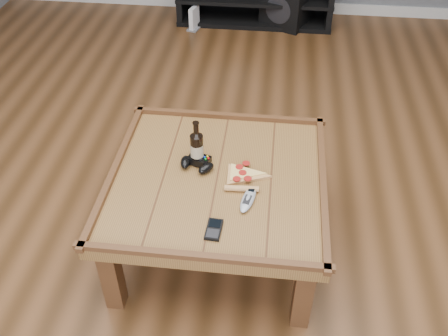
# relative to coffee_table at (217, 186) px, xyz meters

# --- Properties ---
(ground) EXTENTS (6.00, 6.00, 0.00)m
(ground) POSITION_rel_coffee_table_xyz_m (0.00, 0.00, -0.39)
(ground) COLOR #3F2612
(ground) RESTS_ON ground
(baseboard) EXTENTS (5.00, 0.02, 0.10)m
(baseboard) POSITION_rel_coffee_table_xyz_m (0.00, 2.99, -0.34)
(baseboard) COLOR silver
(baseboard) RESTS_ON ground
(coffee_table) EXTENTS (1.03, 1.03, 0.48)m
(coffee_table) POSITION_rel_coffee_table_xyz_m (0.00, 0.00, 0.00)
(coffee_table) COLOR brown
(coffee_table) RESTS_ON ground
(beer_bottle) EXTENTS (0.06, 0.06, 0.24)m
(beer_bottle) POSITION_rel_coffee_table_xyz_m (-0.11, 0.09, 0.16)
(beer_bottle) COLOR black
(beer_bottle) RESTS_ON coffee_table
(game_controller) EXTENTS (0.18, 0.15, 0.05)m
(game_controller) POSITION_rel_coffee_table_xyz_m (-0.10, 0.06, 0.08)
(game_controller) COLOR black
(game_controller) RESTS_ON coffee_table
(pizza_slice) EXTENTS (0.18, 0.28, 0.03)m
(pizza_slice) POSITION_rel_coffee_table_xyz_m (0.12, 0.01, 0.07)
(pizza_slice) COLOR tan
(pizza_slice) RESTS_ON coffee_table
(smartphone) EXTENTS (0.07, 0.12, 0.02)m
(smartphone) POSITION_rel_coffee_table_xyz_m (0.03, -0.33, 0.07)
(smartphone) COLOR black
(smartphone) RESTS_ON coffee_table
(remote_control) EXTENTS (0.09, 0.18, 0.03)m
(remote_control) POSITION_rel_coffee_table_xyz_m (0.15, -0.14, 0.07)
(remote_control) COLOR #999FA6
(remote_control) RESTS_ON coffee_table
(subwoofer) EXTENTS (0.51, 0.51, 0.38)m
(subwoofer) POSITION_rel_coffee_table_xyz_m (0.30, 2.72, -0.20)
(subwoofer) COLOR black
(subwoofer) RESTS_ON ground
(game_console) EXTENTS (0.13, 0.18, 0.20)m
(game_console) POSITION_rel_coffee_table_xyz_m (-0.53, 2.51, -0.30)
(game_console) COLOR slate
(game_console) RESTS_ON ground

